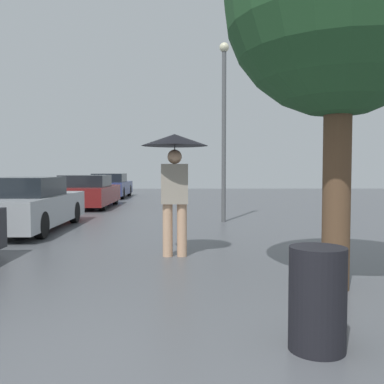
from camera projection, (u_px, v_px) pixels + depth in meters
name	position (u px, v px, depth m)	size (l,w,h in m)	color
pedestrian	(175.00, 161.00, 6.92)	(1.08, 1.08, 1.99)	tan
parked_car_second	(28.00, 205.00, 10.08)	(1.65, 4.34, 1.25)	#9EA3A8
parked_car_third	(87.00, 192.00, 16.24)	(1.89, 4.28, 1.23)	maroon
parked_car_farthest	(110.00, 186.00, 22.16)	(1.79, 4.28, 1.24)	navy
tree	(340.00, 2.00, 4.90)	(2.67, 2.67, 4.70)	brown
street_lamp	(224.00, 118.00, 11.55)	(0.26, 0.26, 4.83)	#515456
trash_bin	(317.00, 299.00, 3.33)	(0.44, 0.44, 0.81)	black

